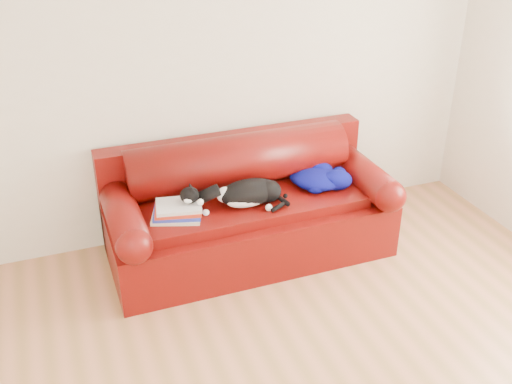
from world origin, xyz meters
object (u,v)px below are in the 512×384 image
at_px(sofa_base, 249,226).
at_px(cat, 249,193).
at_px(blanket, 320,178).
at_px(book_stack, 178,211).

relative_size(sofa_base, cat, 3.41).
xyz_separation_m(sofa_base, cat, (-0.05, -0.12, 0.35)).
height_order(cat, blanket, cat).
height_order(book_stack, blanket, blanket).
bearing_deg(blanket, cat, -171.13).
relative_size(book_stack, blanket, 0.83).
distance_m(book_stack, blanket, 1.14).
bearing_deg(cat, book_stack, -165.56).
bearing_deg(cat, sofa_base, 84.15).
distance_m(sofa_base, blanket, 0.65).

